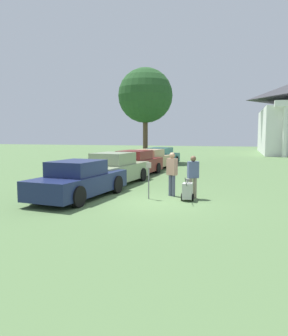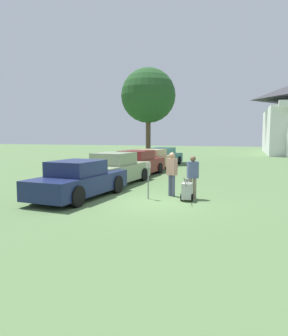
{
  "view_description": "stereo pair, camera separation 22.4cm",
  "coord_description": "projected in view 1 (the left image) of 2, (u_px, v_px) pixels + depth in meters",
  "views": [
    {
      "loc": [
        3.15,
        -11.74,
        2.52
      ],
      "look_at": [
        -0.67,
        1.53,
        1.1
      ],
      "focal_mm": 35.0,
      "sensor_mm": 36.0,
      "label": 1
    },
    {
      "loc": [
        3.37,
        -11.68,
        2.52
      ],
      "look_at": [
        -0.67,
        1.53,
        1.1
      ],
      "focal_mm": 35.0,
      "sensor_mm": 36.0,
      "label": 2
    }
  ],
  "objects": [
    {
      "name": "parked_car_teal",
      "position": [
        161.0,
        157.0,
        26.46
      ],
      "size": [
        2.29,
        5.37,
        1.46
      ],
      "rotation": [
        0.0,
        0.0,
        -0.1
      ],
      "color": "#23666B",
      "rests_on": "ground_plane"
    },
    {
      "name": "parked_car_navy",
      "position": [
        79.0,
        181.0,
        12.97
      ],
      "size": [
        2.37,
        5.0,
        1.5
      ],
      "rotation": [
        0.0,
        0.0,
        -0.1
      ],
      "color": "#19234C",
      "rests_on": "ground_plane"
    },
    {
      "name": "shade_tree",
      "position": [
        145.0,
        96.0,
        29.32
      ],
      "size": [
        4.89,
        4.89,
        8.44
      ],
      "color": "brown",
      "rests_on": "ground_plane"
    },
    {
      "name": "ground_plane",
      "position": [
        150.0,
        201.0,
        12.35
      ],
      "size": [
        120.0,
        120.0,
        0.0
      ],
      "primitive_type": "plane",
      "color": "#517042"
    },
    {
      "name": "equipment_cart",
      "position": [
        187.0,
        191.0,
        12.42
      ],
      "size": [
        0.47,
        0.99,
        1.0
      ],
      "rotation": [
        0.0,
        0.0,
        0.02
      ],
      "color": "#B2B2AD",
      "rests_on": "ground_plane"
    },
    {
      "name": "person_worker",
      "position": [
        172.0,
        171.0,
        13.35
      ],
      "size": [
        0.47,
        0.4,
        1.79
      ],
      "rotation": [
        0.0,
        0.0,
        2.64
      ],
      "color": "#515670",
      "rests_on": "ground_plane"
    },
    {
      "name": "parking_meter",
      "position": [
        149.0,
        174.0,
        12.75
      ],
      "size": [
        0.18,
        0.09,
        1.44
      ],
      "color": "slate",
      "rests_on": "ground_plane"
    },
    {
      "name": "parked_car_sage",
      "position": [
        115.0,
        170.0,
        16.66
      ],
      "size": [
        2.39,
        4.98,
        1.6
      ],
      "rotation": [
        0.0,
        0.0,
        -0.1
      ],
      "color": "gray",
      "rests_on": "ground_plane"
    },
    {
      "name": "parked_car_maroon",
      "position": [
        136.0,
        164.0,
        20.07
      ],
      "size": [
        2.32,
        5.18,
        1.55
      ],
      "rotation": [
        0.0,
        0.0,
        -0.1
      ],
      "color": "maroon",
      "rests_on": "ground_plane"
    },
    {
      "name": "parked_car_tan",
      "position": [
        150.0,
        160.0,
        23.24
      ],
      "size": [
        2.36,
        5.29,
        1.47
      ],
      "rotation": [
        0.0,
        0.0,
        -0.1
      ],
      "color": "tan",
      "rests_on": "ground_plane"
    },
    {
      "name": "person_supervisor",
      "position": [
        193.0,
        174.0,
        12.82
      ],
      "size": [
        0.47,
        0.38,
        1.69
      ],
      "rotation": [
        0.0,
        0.0,
        3.59
      ],
      "color": "gray",
      "rests_on": "ground_plane"
    }
  ]
}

